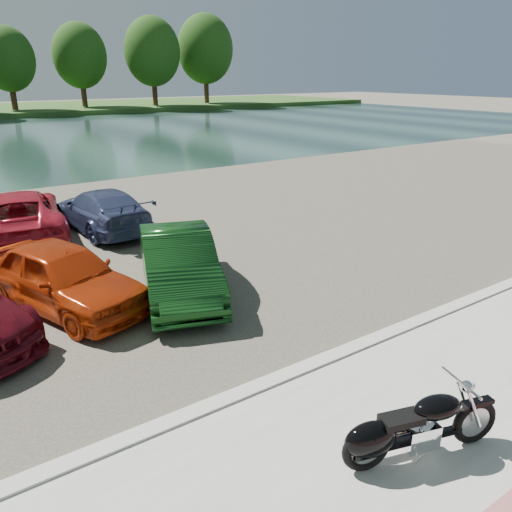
# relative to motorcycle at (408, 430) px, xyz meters

# --- Properties ---
(ground) EXTENTS (200.00, 200.00, 0.00)m
(ground) POSITION_rel_motorcycle_xyz_m (1.16, 0.41, -0.56)
(ground) COLOR #595447
(ground) RESTS_ON ground
(promenade) EXTENTS (60.00, 6.00, 0.10)m
(promenade) POSITION_rel_motorcycle_xyz_m (1.16, -0.59, -0.51)
(promenade) COLOR #A3A199
(promenade) RESTS_ON ground
(kerb) EXTENTS (60.00, 0.30, 0.14)m
(kerb) POSITION_rel_motorcycle_xyz_m (1.16, 2.41, -0.49)
(kerb) COLOR #A3A199
(kerb) RESTS_ON ground
(parking_lot) EXTENTS (60.00, 18.00, 0.04)m
(parking_lot) POSITION_rel_motorcycle_xyz_m (1.16, 11.41, -0.54)
(parking_lot) COLOR #3E3932
(parking_lot) RESTS_ON ground
(motorcycle) EXTENTS (2.27, 0.99, 1.05)m
(motorcycle) POSITION_rel_motorcycle_xyz_m (0.00, 0.00, 0.00)
(motorcycle) COLOR black
(motorcycle) RESTS_ON promenade
(car_4) EXTENTS (3.08, 4.61, 1.46)m
(car_4) POSITION_rel_motorcycle_xyz_m (-2.41, 7.30, 0.21)
(car_4) COLOR #B1300B
(car_4) RESTS_ON parking_lot
(car_5) EXTENTS (2.97, 4.75, 1.48)m
(car_5) POSITION_rel_motorcycle_xyz_m (-0.01, 6.60, 0.22)
(car_5) COLOR #0E3612
(car_5) RESTS_ON parking_lot
(car_10) EXTENTS (3.20, 5.65, 1.49)m
(car_10) POSITION_rel_motorcycle_xyz_m (-2.23, 13.16, 0.22)
(car_10) COLOR #AF1D2F
(car_10) RESTS_ON parking_lot
(car_11) EXTENTS (2.18, 4.78, 1.36)m
(car_11) POSITION_rel_motorcycle_xyz_m (0.15, 12.52, 0.16)
(car_11) COLOR navy
(car_11) RESTS_ON parking_lot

